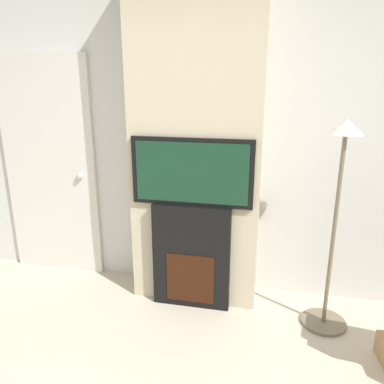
% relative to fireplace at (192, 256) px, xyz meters
% --- Properties ---
extents(wall_back, '(6.00, 0.06, 2.70)m').
position_rel_fireplace_xyz_m(wall_back, '(0.00, 0.39, 0.91)').
color(wall_back, silver).
rests_on(wall_back, ground_plane).
extents(chimney_breast, '(1.04, 0.35, 2.70)m').
position_rel_fireplace_xyz_m(chimney_breast, '(0.00, 0.18, 0.91)').
color(chimney_breast, beige).
rests_on(chimney_breast, ground_plane).
extents(fireplace, '(0.63, 0.15, 0.88)m').
position_rel_fireplace_xyz_m(fireplace, '(0.00, 0.00, 0.00)').
color(fireplace, black).
rests_on(fireplace, ground_plane).
extents(television, '(0.95, 0.07, 0.53)m').
position_rel_fireplace_xyz_m(television, '(0.00, -0.00, 0.71)').
color(television, black).
rests_on(television, fireplace).
extents(floor_lamp, '(0.34, 0.34, 1.57)m').
position_rel_fireplace_xyz_m(floor_lamp, '(1.06, -0.06, 0.52)').
color(floor_lamp, '#726651').
rests_on(floor_lamp, ground_plane).
extents(entry_door, '(0.91, 0.09, 2.04)m').
position_rel_fireplace_xyz_m(entry_door, '(-1.43, 0.33, 0.59)').
color(entry_door, silver).
rests_on(entry_door, ground_plane).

